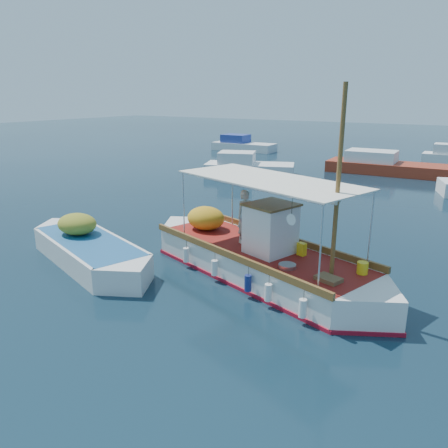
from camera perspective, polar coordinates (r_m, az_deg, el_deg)
The scene contains 6 objects.
ground at distance 13.88m, azimuth 3.65°, elevation -6.89°, with size 160.00×160.00×0.00m, color black.
fishing_caique at distance 13.90m, azimuth 4.32°, elevation -4.52°, with size 9.41×4.68×6.01m.
dinghy at distance 15.67m, azimuth -17.28°, elevation -3.41°, with size 6.79×3.52×1.74m.
bg_boat_nw at distance 31.46m, azimuth 3.01°, elevation 7.36°, with size 6.66×4.55×1.80m.
bg_boat_n at distance 33.93m, azimuth 20.28°, elevation 7.04°, with size 8.71×3.19×1.80m.
bg_boat_far_w at distance 45.12m, azimuth 2.38°, elevation 10.17°, with size 6.47×2.46×1.80m.
Camera 1 is at (6.05, -11.21, 5.52)m, focal length 35.00 mm.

